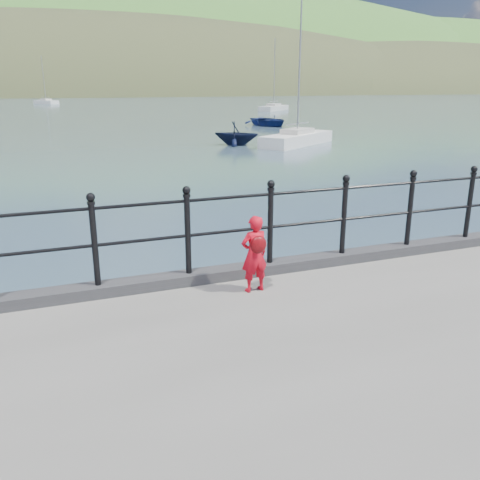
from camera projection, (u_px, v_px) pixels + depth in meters
name	position (u px, v px, depth m)	size (l,w,h in m)	color
ground	(227.00, 336.00, 7.57)	(600.00, 600.00, 0.00)	#2D4251
kerb	(230.00, 272.00, 7.12)	(60.00, 0.30, 0.15)	#28282B
railing	(230.00, 221.00, 6.90)	(18.11, 0.11, 1.20)	black
far_shore	(135.00, 142.00, 241.11)	(830.00, 200.00, 156.00)	#333A21
child	(254.00, 254.00, 6.52)	(0.39, 0.33, 1.02)	red
launch_blue	(269.00, 121.00, 46.12)	(3.31, 4.64, 0.96)	#121E4F
launch_navy	(236.00, 133.00, 31.27)	(2.36, 2.73, 1.44)	black
sailboat_near	(297.00, 139.00, 31.59)	(6.30, 5.15, 8.83)	white
sailboat_deep	(46.00, 102.00, 98.99)	(4.72, 6.25, 9.12)	white
sailboat_far	(274.00, 108.00, 73.47)	(6.47, 6.27, 10.01)	silver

